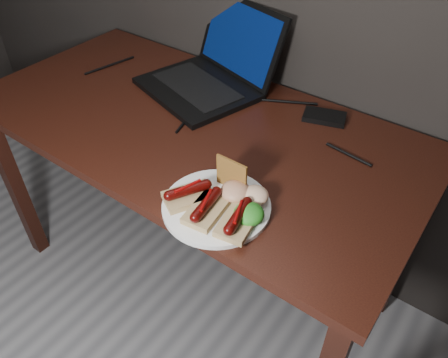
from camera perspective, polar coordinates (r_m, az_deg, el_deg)
desk at (r=1.37m, az=-4.18°, el=4.41°), size 1.40×0.70×0.75m
laptop at (r=1.48m, az=-1.61°, el=13.83°), size 0.45×0.46×0.25m
hard_drive at (r=1.36m, az=12.99°, el=7.93°), size 0.14×0.11×0.02m
desk_cables at (r=1.40m, az=-0.75°, el=9.98°), size 1.01×0.39×0.01m
plate at (r=1.03m, az=-0.99°, el=-3.57°), size 0.26×0.26×0.01m
bread_sausage_left at (r=1.03m, az=-4.69°, el=-1.92°), size 0.12×0.13×0.04m
bread_sausage_center at (r=0.99m, az=-2.32°, el=-3.78°), size 0.08×0.12×0.04m
bread_sausage_right at (r=0.97m, az=1.85°, el=-5.28°), size 0.09×0.13×0.04m
crispbread at (r=1.04m, az=0.99°, el=0.58°), size 0.08×0.01×0.08m
salad_greens at (r=0.98m, az=3.27°, el=-4.54°), size 0.07×0.07×0.04m
salsa_mound at (r=1.03m, az=1.52°, el=-1.59°), size 0.07×0.07×0.04m
coleslaw_mound at (r=1.02m, az=4.09°, el=-2.13°), size 0.06×0.06×0.04m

